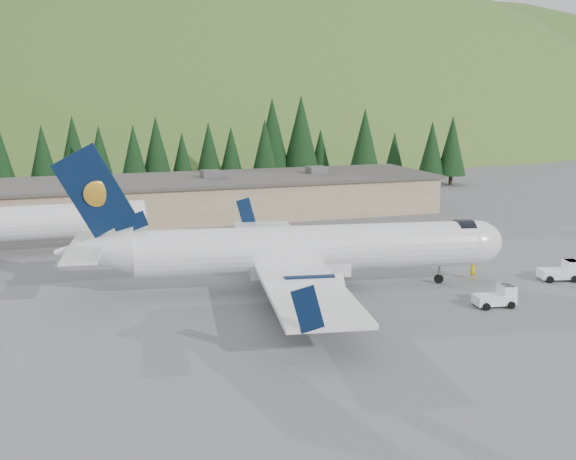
# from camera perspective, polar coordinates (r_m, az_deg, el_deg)

# --- Properties ---
(ground) EXTENTS (600.00, 600.00, 0.00)m
(ground) POSITION_cam_1_polar(r_m,az_deg,el_deg) (61.62, 1.79, -4.67)
(ground) COLOR #58585C
(airliner) EXTENTS (38.04, 35.86, 12.64)m
(airliner) POSITION_cam_1_polar(r_m,az_deg,el_deg) (60.59, 0.77, -1.66)
(airliner) COLOR white
(airliner) RESTS_ON ground
(second_airliner) EXTENTS (27.50, 11.00, 10.05)m
(second_airliner) POSITION_cam_1_polar(r_m,az_deg,el_deg) (78.81, -21.38, 0.53)
(second_airliner) COLOR white
(second_airliner) RESTS_ON ground
(baggage_tug_a) EXTENTS (3.32, 2.23, 1.68)m
(baggage_tug_a) POSITION_cam_1_polar(r_m,az_deg,el_deg) (58.96, 16.24, -5.10)
(baggage_tug_a) COLOR white
(baggage_tug_a) RESTS_ON ground
(baggage_tug_b) EXTENTS (3.68, 2.70, 1.79)m
(baggage_tug_b) POSITION_cam_1_polar(r_m,az_deg,el_deg) (68.65, 20.83, -3.07)
(baggage_tug_b) COLOR white
(baggage_tug_b) RESTS_ON ground
(terminal_building) EXTENTS (71.00, 17.00, 6.10)m
(terminal_building) POSITION_cam_1_polar(r_m,az_deg,el_deg) (95.91, -8.99, 2.51)
(terminal_building) COLOR #928060
(terminal_building) RESTS_ON ground
(ramp_worker) EXTENTS (0.72, 0.55, 1.76)m
(ramp_worker) POSITION_cam_1_polar(r_m,az_deg,el_deg) (66.61, 14.39, -3.04)
(ramp_worker) COLOR #F8CF00
(ramp_worker) RESTS_ON ground
(tree_line) EXTENTS (111.61, 18.00, 14.48)m
(tree_line) POSITION_cam_1_polar(r_m,az_deg,el_deg) (116.69, -12.56, 6.21)
(tree_line) COLOR black
(tree_line) RESTS_ON ground
(hills) EXTENTS (614.00, 330.00, 300.00)m
(hills) POSITION_cam_1_polar(r_m,az_deg,el_deg) (290.75, -2.75, -8.91)
(hills) COLOR #3B5923
(hills) RESTS_ON ground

